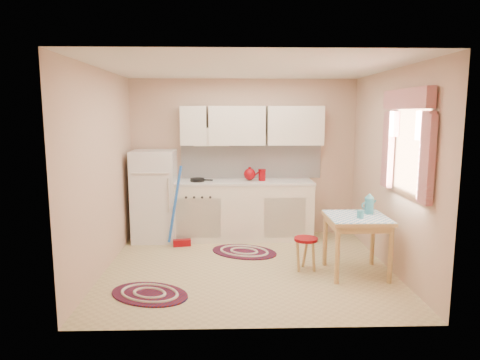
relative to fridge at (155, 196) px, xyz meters
name	(u,v)px	position (x,y,z in m)	size (l,w,h in m)	color
room_shell	(259,142)	(1.54, -1.01, 0.90)	(3.64, 3.60, 2.52)	tan
fridge	(155,196)	(0.00, 0.00, 0.00)	(0.65, 0.60, 1.40)	white
broom	(181,207)	(0.45, -0.35, -0.10)	(0.28, 0.12, 1.20)	blue
base_cabinets	(240,211)	(1.32, 0.05, -0.26)	(2.25, 0.60, 0.88)	white
countertop	(240,182)	(1.32, 0.05, 0.20)	(2.27, 0.62, 0.04)	silver
frying_pan	(197,180)	(0.66, 0.00, 0.24)	(0.22, 0.22, 0.05)	black
red_kettle	(250,174)	(1.47, 0.05, 0.32)	(0.20, 0.18, 0.20)	maroon
red_canister	(262,176)	(1.67, 0.05, 0.30)	(0.11, 0.11, 0.16)	maroon
table	(356,245)	(2.70, -1.52, -0.34)	(0.72, 0.72, 0.72)	tan
stool	(306,254)	(2.11, -1.38, -0.49)	(0.29, 0.29, 0.42)	maroon
coffee_pot	(369,203)	(2.88, -1.40, 0.16)	(0.14, 0.12, 0.28)	teal
mug	(360,215)	(2.71, -1.62, 0.07)	(0.08, 0.08, 0.10)	teal
rug_center	(244,252)	(1.36, -0.67, -0.69)	(0.95, 0.63, 0.02)	#650F0B
rug_left	(150,294)	(0.28, -2.08, -0.69)	(0.90, 0.60, 0.02)	#650F0B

